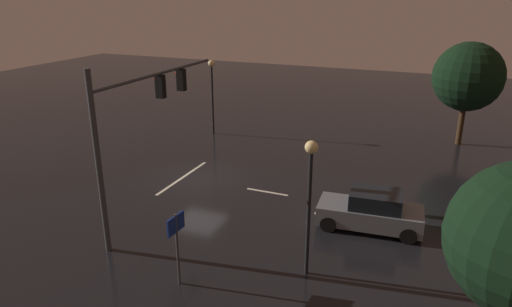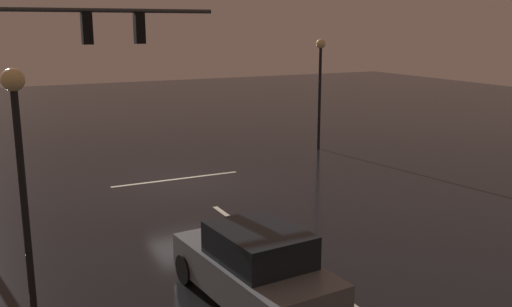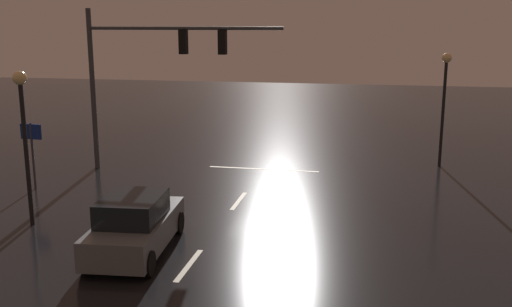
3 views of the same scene
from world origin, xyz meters
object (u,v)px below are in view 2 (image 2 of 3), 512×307
traffic_signal_assembly (37,55)px  car_approaching (255,268)px  street_lamp_left_kerb (320,73)px  street_lamp_right_kerb (19,147)px

traffic_signal_assembly → car_approaching: (-2.99, 9.11, -4.06)m
street_lamp_left_kerb → street_lamp_right_kerb: size_ratio=1.03×
traffic_signal_assembly → street_lamp_right_kerb: traffic_signal_assembly is taller
car_approaching → street_lamp_left_kerb: size_ratio=0.87×
street_lamp_left_kerb → street_lamp_right_kerb: street_lamp_left_kerb is taller
car_approaching → street_lamp_left_kerb: bearing=-127.5°
traffic_signal_assembly → street_lamp_right_kerb: bearing=80.6°
traffic_signal_assembly → street_lamp_left_kerb: size_ratio=1.67×
street_lamp_left_kerb → street_lamp_right_kerb: (13.87, 10.99, -0.10)m
street_lamp_left_kerb → traffic_signal_assembly: bearing=15.1°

